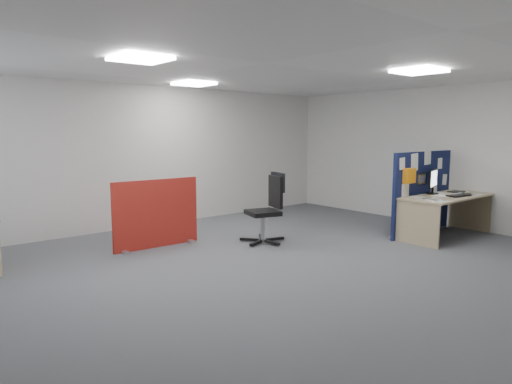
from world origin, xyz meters
TOP-DOWN VIEW (x-y plane):
  - floor at (0.00, 0.00)m, footprint 9.00×9.00m
  - ceiling at (0.00, 0.00)m, footprint 9.00×7.00m
  - wall_back at (0.00, 3.50)m, footprint 9.00×0.02m
  - wall_right at (4.50, 0.00)m, footprint 0.02×7.00m
  - ceiling_lights at (0.33, 0.67)m, footprint 4.10×4.10m
  - navy_divider at (3.46, -0.29)m, footprint 1.79×0.30m
  - main_desk at (3.58, -0.65)m, footprint 1.91×0.85m
  - monitor_main at (3.55, -0.45)m, footprint 0.49×0.21m
  - keyboard at (3.63, -0.88)m, footprint 0.47×0.25m
  - mouse at (3.94, -0.77)m, footprint 0.11×0.07m
  - paper_tray at (4.13, -0.60)m, footprint 0.29×0.24m
  - red_divider at (-0.62, 1.90)m, footprint 1.44×0.30m
  - office_chair at (0.96, 0.99)m, footprint 0.76×0.73m
  - desk_papers at (3.44, -0.71)m, footprint 1.45×0.88m

SIDE VIEW (x-z plane):
  - floor at x=0.00m, z-range 0.00..0.00m
  - red_divider at x=-0.62m, z-range -0.01..1.07m
  - main_desk at x=3.58m, z-range 0.20..0.93m
  - office_chair at x=0.96m, z-range 0.08..1.21m
  - desk_papers at x=3.44m, z-range 0.73..0.73m
  - paper_tray at x=4.13m, z-range 0.73..0.74m
  - keyboard at x=3.63m, z-range 0.73..0.75m
  - mouse at x=3.94m, z-range 0.73..0.76m
  - navy_divider at x=3.46m, z-range -0.02..1.52m
  - monitor_main at x=3.55m, z-range 0.75..1.19m
  - wall_back at x=0.00m, z-range 0.00..2.70m
  - wall_right at x=4.50m, z-range 0.00..2.70m
  - ceiling_lights at x=0.33m, z-range 2.65..2.69m
  - ceiling at x=0.00m, z-range 2.69..2.71m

